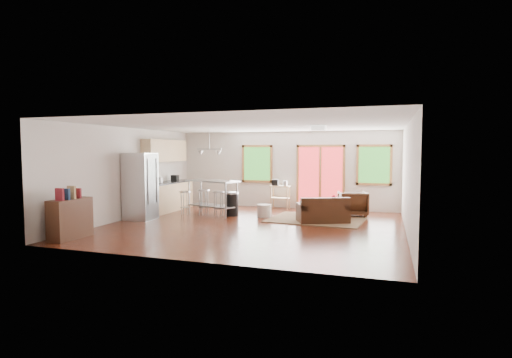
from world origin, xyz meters
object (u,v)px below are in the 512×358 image
(kitchen_cart, at_px, (280,189))
(armchair, at_px, (353,202))
(island, at_px, (213,191))
(loveseat, at_px, (323,212))
(rug, at_px, (316,219))
(coffee_table, at_px, (326,206))
(refrigerator, at_px, (141,186))
(ottoman, at_px, (311,208))

(kitchen_cart, bearing_deg, armchair, -17.17)
(armchair, distance_m, island, 4.22)
(island, bearing_deg, kitchen_cart, 48.14)
(loveseat, bearing_deg, island, 151.00)
(loveseat, xyz_separation_m, armchair, (0.67, 1.38, 0.13))
(rug, height_order, coffee_table, coffee_table)
(rug, relative_size, kitchen_cart, 2.60)
(refrigerator, bearing_deg, coffee_table, 18.69)
(armchair, height_order, kitchen_cart, kitchen_cart)
(rug, distance_m, loveseat, 0.54)
(coffee_table, distance_m, armchair, 0.89)
(loveseat, distance_m, kitchen_cart, 2.80)
(loveseat, relative_size, kitchen_cart, 1.54)
(rug, relative_size, armchair, 3.14)
(rug, height_order, ottoman, ottoman)
(armchair, relative_size, ottoman, 1.26)
(coffee_table, distance_m, kitchen_cart, 2.21)
(refrigerator, height_order, island, refrigerator)
(refrigerator, xyz_separation_m, island, (1.60, 1.38, -0.21))
(loveseat, bearing_deg, coffee_table, 67.87)
(island, bearing_deg, coffee_table, 8.67)
(rug, bearing_deg, kitchen_cart, 131.49)
(rug, height_order, loveseat, loveseat)
(rug, distance_m, refrigerator, 5.06)
(ottoman, bearing_deg, kitchen_cart, 144.05)
(rug, relative_size, coffee_table, 2.32)
(rug, bearing_deg, ottoman, 109.95)
(refrigerator, bearing_deg, island, 38.66)
(ottoman, height_order, refrigerator, refrigerator)
(loveseat, xyz_separation_m, refrigerator, (-5.00, -1.06, 0.66))
(rug, height_order, armchair, armchair)
(rug, xyz_separation_m, kitchen_cart, (-1.53, 1.73, 0.66))
(coffee_table, relative_size, ottoman, 1.71)
(loveseat, distance_m, island, 3.45)
(coffee_table, xyz_separation_m, kitchen_cart, (-1.75, 1.30, 0.32))
(rug, height_order, refrigerator, refrigerator)
(loveseat, relative_size, armchair, 1.86)
(rug, distance_m, island, 3.24)
(rug, bearing_deg, island, -178.50)
(refrigerator, distance_m, island, 2.12)
(coffee_table, bearing_deg, ottoman, 141.84)
(refrigerator, bearing_deg, armchair, 21.13)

